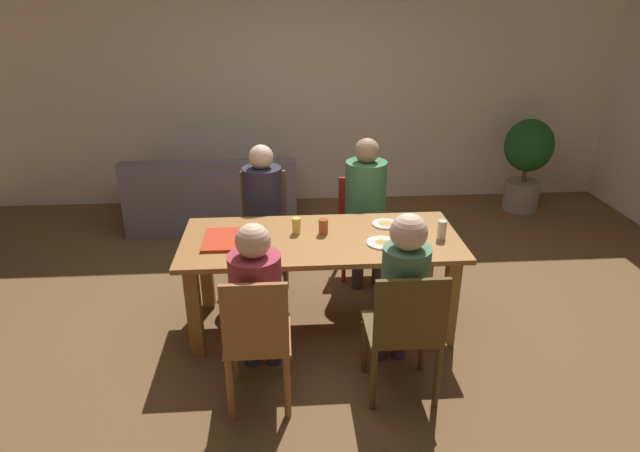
{
  "coord_description": "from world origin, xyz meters",
  "views": [
    {
      "loc": [
        -0.26,
        -3.52,
        2.36
      ],
      "look_at": [
        0.0,
        0.1,
        0.78
      ],
      "focal_mm": 30.15,
      "sensor_mm": 36.0,
      "label": 1
    }
  ],
  "objects_px": {
    "person_0": "(366,198)",
    "chair_3": "(264,224)",
    "plate_0": "(382,242)",
    "chair_0": "(363,218)",
    "dining_table": "(321,252)",
    "person_1": "(257,296)",
    "person_3": "(263,206)",
    "plate_1": "(386,223)",
    "potted_plant": "(527,158)",
    "chair_2": "(405,330)",
    "drinking_glass_0": "(296,226)",
    "drinking_glass_1": "(323,226)",
    "couch": "(215,199)",
    "person_2": "(402,287)",
    "chair_1": "(257,338)",
    "pizza_box_0": "(231,239)",
    "drinking_glass_2": "(442,230)"
  },
  "relations": [
    {
      "from": "drinking_glass_1",
      "to": "chair_3",
      "type": "bearing_deg",
      "value": 120.67
    },
    {
      "from": "plate_0",
      "to": "chair_0",
      "type": "bearing_deg",
      "value": 88.79
    },
    {
      "from": "chair_1",
      "to": "drinking_glass_0",
      "type": "distance_m",
      "value": 1.05
    },
    {
      "from": "chair_1",
      "to": "drinking_glass_1",
      "type": "height_order",
      "value": "chair_1"
    },
    {
      "from": "chair_3",
      "to": "potted_plant",
      "type": "bearing_deg",
      "value": 25.19
    },
    {
      "from": "person_0",
      "to": "chair_2",
      "type": "relative_size",
      "value": 1.38
    },
    {
      "from": "person_3",
      "to": "plate_1",
      "type": "bearing_deg",
      "value": -28.06
    },
    {
      "from": "chair_0",
      "to": "drinking_glass_0",
      "type": "distance_m",
      "value": 1.05
    },
    {
      "from": "dining_table",
      "to": "chair_0",
      "type": "height_order",
      "value": "chair_0"
    },
    {
      "from": "dining_table",
      "to": "drinking_glass_2",
      "type": "height_order",
      "value": "drinking_glass_2"
    },
    {
      "from": "person_3",
      "to": "drinking_glass_1",
      "type": "xyz_separation_m",
      "value": [
        0.46,
        -0.63,
        0.07
      ]
    },
    {
      "from": "chair_1",
      "to": "plate_0",
      "type": "height_order",
      "value": "chair_1"
    },
    {
      "from": "person_3",
      "to": "plate_0",
      "type": "distance_m",
      "value": 1.2
    },
    {
      "from": "dining_table",
      "to": "person_2",
      "type": "distance_m",
      "value": 0.84
    },
    {
      "from": "dining_table",
      "to": "person_3",
      "type": "height_order",
      "value": "person_3"
    },
    {
      "from": "chair_3",
      "to": "plate_1",
      "type": "xyz_separation_m",
      "value": [
        0.95,
        -0.65,
        0.25
      ]
    },
    {
      "from": "chair_0",
      "to": "plate_1",
      "type": "relative_size",
      "value": 4.17
    },
    {
      "from": "chair_3",
      "to": "chair_1",
      "type": "bearing_deg",
      "value": -90.0
    },
    {
      "from": "couch",
      "to": "plate_0",
      "type": "bearing_deg",
      "value": -56.95
    },
    {
      "from": "person_0",
      "to": "pizza_box_0",
      "type": "height_order",
      "value": "person_0"
    },
    {
      "from": "person_1",
      "to": "person_3",
      "type": "bearing_deg",
      "value": 90.0
    },
    {
      "from": "chair_2",
      "to": "plate_1",
      "type": "bearing_deg",
      "value": 86.51
    },
    {
      "from": "person_1",
      "to": "potted_plant",
      "type": "distance_m",
      "value": 4.19
    },
    {
      "from": "plate_1",
      "to": "drinking_glass_1",
      "type": "xyz_separation_m",
      "value": [
        -0.49,
        -0.13,
        0.05
      ]
    },
    {
      "from": "chair_2",
      "to": "person_3",
      "type": "relative_size",
      "value": 0.74
    },
    {
      "from": "chair_1",
      "to": "pizza_box_0",
      "type": "bearing_deg",
      "value": 103.4
    },
    {
      "from": "chair_2",
      "to": "drinking_glass_0",
      "type": "xyz_separation_m",
      "value": [
        -0.62,
        0.95,
        0.29
      ]
    },
    {
      "from": "person_3",
      "to": "drinking_glass_1",
      "type": "distance_m",
      "value": 0.79
    },
    {
      "from": "chair_0",
      "to": "person_1",
      "type": "distance_m",
      "value": 1.85
    },
    {
      "from": "person_3",
      "to": "potted_plant",
      "type": "distance_m",
      "value": 3.34
    },
    {
      "from": "person_3",
      "to": "drinking_glass_0",
      "type": "bearing_deg",
      "value": -66.62
    },
    {
      "from": "chair_2",
      "to": "chair_0",
      "type": "bearing_deg",
      "value": 90.0
    },
    {
      "from": "pizza_box_0",
      "to": "chair_1",
      "type": "bearing_deg",
      "value": -76.6
    },
    {
      "from": "person_1",
      "to": "chair_2",
      "type": "relative_size",
      "value": 1.31
    },
    {
      "from": "dining_table",
      "to": "person_1",
      "type": "distance_m",
      "value": 0.85
    },
    {
      "from": "dining_table",
      "to": "chair_0",
      "type": "xyz_separation_m",
      "value": [
        0.44,
        0.89,
        -0.12
      ]
    },
    {
      "from": "person_0",
      "to": "plate_1",
      "type": "distance_m",
      "value": 0.57
    },
    {
      "from": "person_2",
      "to": "drinking_glass_1",
      "type": "height_order",
      "value": "person_2"
    },
    {
      "from": "person_3",
      "to": "drinking_glass_0",
      "type": "relative_size",
      "value": 10.37
    },
    {
      "from": "potted_plant",
      "to": "drinking_glass_0",
      "type": "bearing_deg",
      "value": -141.54
    },
    {
      "from": "person_0",
      "to": "chair_3",
      "type": "xyz_separation_m",
      "value": [
        -0.88,
        0.08,
        -0.24
      ]
    },
    {
      "from": "chair_1",
      "to": "dining_table",
      "type": "bearing_deg",
      "value": 63.51
    },
    {
      "from": "chair_2",
      "to": "person_2",
      "type": "height_order",
      "value": "person_2"
    },
    {
      "from": "drinking_glass_2",
      "to": "potted_plant",
      "type": "relative_size",
      "value": 0.13
    },
    {
      "from": "drinking_glass_0",
      "to": "potted_plant",
      "type": "distance_m",
      "value": 3.46
    },
    {
      "from": "person_3",
      "to": "plate_0",
      "type": "height_order",
      "value": "person_3"
    },
    {
      "from": "chair_2",
      "to": "couch",
      "type": "distance_m",
      "value": 3.3
    },
    {
      "from": "chair_2",
      "to": "pizza_box_0",
      "type": "height_order",
      "value": "chair_2"
    },
    {
      "from": "person_1",
      "to": "drinking_glass_2",
      "type": "relative_size",
      "value": 8.62
    },
    {
      "from": "couch",
      "to": "person_2",
      "type": "bearing_deg",
      "value": -62.31
    }
  ]
}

